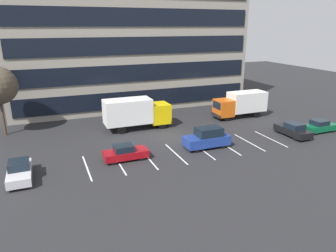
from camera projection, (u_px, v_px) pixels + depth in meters
name	position (u px, v px, depth m)	size (l,w,h in m)	color
ground_plane	(173.00, 139.00, 34.49)	(120.00, 120.00, 0.00)	#262628
office_building	(127.00, 45.00, 47.62)	(34.21, 12.28, 18.00)	gray
lot_markings	(189.00, 152.00, 30.93)	(19.74, 5.40, 0.01)	silver
box_truck_yellow	(136.00, 112.00, 37.16)	(7.90, 2.62, 3.66)	yellow
box_truck_orange	(241.00, 103.00, 42.08)	(7.24, 2.40, 3.35)	#D85914
sedan_silver	(19.00, 171.00, 25.18)	(1.77, 4.22, 1.51)	silver
suv_navy	(207.00, 138.00, 31.77)	(4.60, 1.95, 2.08)	navy
sedan_maroon	(125.00, 153.00, 28.92)	(4.02, 1.68, 1.44)	maroon
sedan_black	(293.00, 130.00, 35.12)	(1.80, 4.29, 1.54)	black
sedan_forest	(320.00, 126.00, 36.53)	(3.97, 1.66, 1.42)	#0C5933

